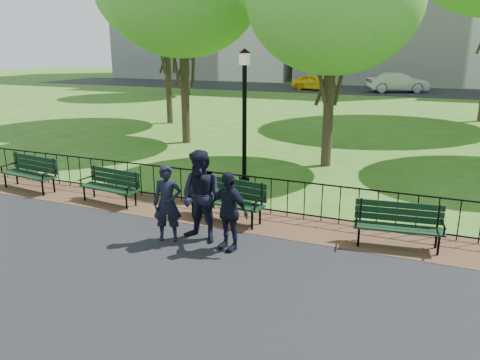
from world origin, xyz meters
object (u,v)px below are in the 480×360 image
at_px(person_mid, 202,197).
at_px(sedan_silver, 397,82).
at_px(lamppost, 244,112).
at_px(taxi, 314,82).
at_px(park_bench_main, 212,192).
at_px(park_bench_left_a, 111,183).
at_px(park_bench_left_b, 31,169).
at_px(park_bench_right_a, 399,220).
at_px(person_left, 167,203).
at_px(person_right, 228,211).

xyz_separation_m(person_mid, sedan_silver, (0.86, 34.07, -0.11)).
distance_m(lamppost, taxi, 29.68).
height_order(lamppost, sedan_silver, lamppost).
relative_size(park_bench_main, lamppost, 0.52).
bearing_deg(lamppost, park_bench_left_a, -129.84).
bearing_deg(taxi, person_mid, -156.82).
relative_size(park_bench_left_b, park_bench_right_a, 1.06).
bearing_deg(park_bench_main, person_mid, -65.51).
distance_m(person_left, person_mid, 0.71).
height_order(park_bench_right_a, sedan_silver, sedan_silver).
height_order(park_bench_left_b, park_bench_right_a, park_bench_left_b).
xyz_separation_m(lamppost, person_mid, (0.79, -4.17, -1.10)).
relative_size(park_bench_right_a, taxi, 0.43).
height_order(person_right, sedan_silver, sedan_silver).
height_order(park_bench_left_b, taxi, taxi).
distance_m(park_bench_main, person_left, 1.53).
xyz_separation_m(lamppost, person_left, (0.14, -4.41, -1.25)).
bearing_deg(person_mid, park_bench_left_b, 177.92).
bearing_deg(park_bench_right_a, sedan_silver, 87.59).
bearing_deg(person_left, park_bench_right_a, -4.21).
bearing_deg(park_bench_main, park_bench_left_a, -172.50).
relative_size(lamppost, person_mid, 2.01).
xyz_separation_m(taxi, sedan_silver, (6.92, 0.72, 0.14)).
bearing_deg(taxi, sedan_silver, -71.15).
bearing_deg(sedan_silver, park_bench_right_a, 162.03).
bearing_deg(park_bench_right_a, park_bench_main, 172.66).
xyz_separation_m(park_bench_main, person_left, (-0.27, -1.50, 0.15)).
relative_size(park_bench_left_a, person_mid, 0.89).
distance_m(park_bench_main, person_right, 1.76).
bearing_deg(sedan_silver, lamppost, 153.98).
bearing_deg(park_bench_left_b, person_mid, -6.09).
xyz_separation_m(park_bench_right_a, sedan_silver, (-2.81, 32.81, 0.29)).
bearing_deg(person_left, sedan_silver, 64.20).
bearing_deg(park_bench_left_b, park_bench_left_a, 5.11).
distance_m(person_left, sedan_silver, 34.33).
distance_m(park_bench_right_a, person_left, 4.58).
height_order(lamppost, person_mid, lamppost).
bearing_deg(person_right, park_bench_main, 141.81).
relative_size(person_mid, sedan_silver, 0.38).
relative_size(park_bench_left_a, person_right, 1.07).
xyz_separation_m(park_bench_main, person_right, (1.03, -1.42, 0.15)).
bearing_deg(park_bench_left_b, park_bench_main, 5.81).
height_order(park_bench_left_a, person_mid, person_mid).
height_order(park_bench_right_a, taxi, taxi).
relative_size(park_bench_left_a, lamppost, 0.44).
bearing_deg(person_left, lamppost, 68.49).
xyz_separation_m(person_right, taxi, (-6.71, 33.50, -0.09)).
bearing_deg(person_right, park_bench_right_a, 40.88).
relative_size(park_bench_right_a, person_left, 1.11).
distance_m(taxi, sedan_silver, 6.96).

